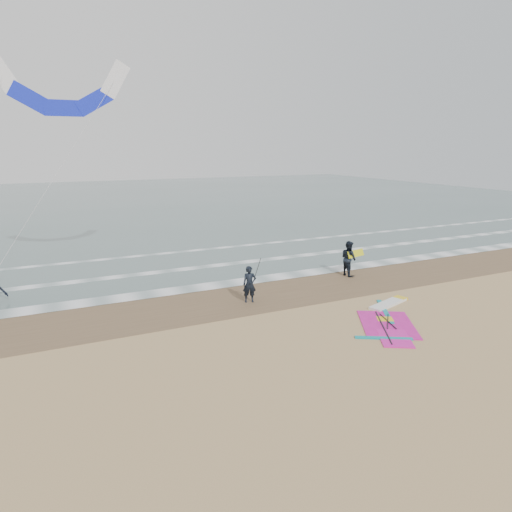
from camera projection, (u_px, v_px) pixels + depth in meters
name	position (u px, v px, depth m)	size (l,w,h in m)	color
ground	(333.00, 339.00, 17.13)	(120.00, 120.00, 0.00)	tan
sea_water	(120.00, 202.00, 59.26)	(120.00, 80.00, 0.02)	#47605E
wet_sand_band	(263.00, 293.00, 22.40)	(120.00, 5.00, 0.01)	brown
foam_waterline	(229.00, 271.00, 26.29)	(120.00, 9.15, 0.02)	white
windsurf_rig	(389.00, 318.00, 19.07)	(5.02, 4.75, 0.12)	white
person_standing	(250.00, 284.00, 20.97)	(0.62, 0.41, 1.71)	black
person_walking	(349.00, 258.00, 25.31)	(0.96, 0.74, 1.97)	black
held_pole	(255.00, 275.00, 21.01)	(0.17, 0.86, 1.82)	black
carried_kiteboard	(356.00, 253.00, 25.33)	(1.30, 0.51, 0.39)	yellow
surf_kite	(62.00, 93.00, 23.33)	(7.47, 3.47, 10.34)	white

